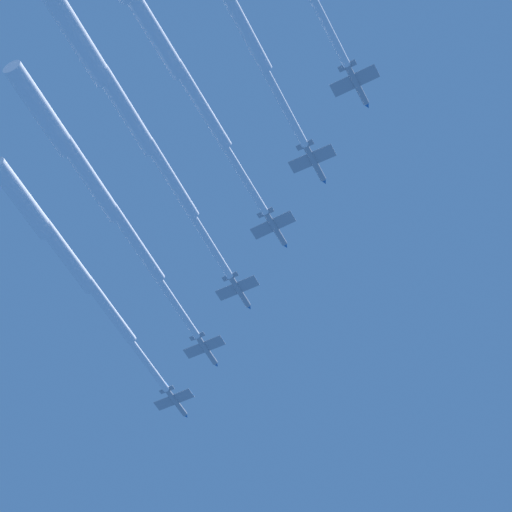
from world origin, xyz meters
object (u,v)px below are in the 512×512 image
at_px(jet_port_inner, 88,176).
at_px(jet_starboard_inner, 124,108).
at_px(jet_port_mid, 150,27).
at_px(jet_lead, 65,255).

bearing_deg(jet_port_inner, jet_starboard_inner, -137.63).
height_order(jet_port_inner, jet_port_mid, jet_port_inner).
bearing_deg(jet_starboard_inner, jet_port_mid, -145.87).
bearing_deg(jet_port_mid, jet_starboard_inner, 34.13).
xyz_separation_m(jet_lead, jet_port_mid, (-42.79, -31.29, -0.50)).
xyz_separation_m(jet_port_inner, jet_port_mid, (-26.15, -20.57, -0.06)).
xyz_separation_m(jet_lead, jet_starboard_inner, (-28.78, -21.79, -0.34)).
relative_size(jet_lead, jet_port_mid, 0.95).
height_order(jet_port_inner, jet_starboard_inner, jet_starboard_inner).
bearing_deg(jet_starboard_inner, jet_lead, 37.13).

